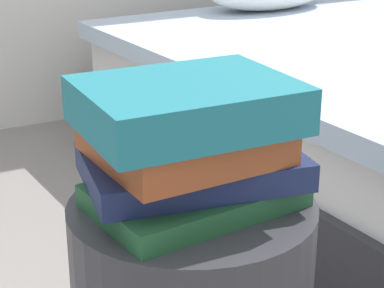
# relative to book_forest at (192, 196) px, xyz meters

# --- Properties ---
(book_forest) EXTENTS (0.28, 0.20, 0.03)m
(book_forest) POSITION_rel_book_forest_xyz_m (0.00, 0.00, 0.00)
(book_forest) COLOR #1E512D
(book_forest) RESTS_ON side_table
(book_navy) EXTENTS (0.32, 0.23, 0.04)m
(book_navy) POSITION_rel_book_forest_xyz_m (0.01, 0.02, 0.03)
(book_navy) COLOR #19234C
(book_navy) RESTS_ON book_forest
(book_rust) EXTENTS (0.24, 0.22, 0.05)m
(book_rust) POSITION_rel_book_forest_xyz_m (-0.00, 0.01, 0.08)
(book_rust) COLOR #994723
(book_rust) RESTS_ON book_navy
(book_teal) EXTENTS (0.27, 0.22, 0.06)m
(book_teal) POSITION_rel_book_forest_xyz_m (-0.01, 0.00, 0.13)
(book_teal) COLOR #1E727F
(book_teal) RESTS_ON book_rust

